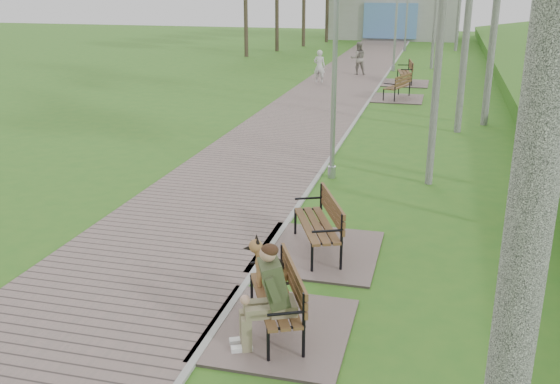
{
  "coord_description": "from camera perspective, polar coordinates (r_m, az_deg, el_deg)",
  "views": [
    {
      "loc": [
        2.64,
        -0.83,
        4.4
      ],
      "look_at": [
        0.23,
        8.46,
        1.14
      ],
      "focal_mm": 40.0,
      "sensor_mm": 36.0,
      "label": 1
    }
  ],
  "objects": [
    {
      "name": "walkway",
      "position": [
        23.17,
        3.36,
        7.86
      ],
      "size": [
        3.5,
        67.0,
        0.04
      ],
      "primitive_type": "cube",
      "color": "#75645F",
      "rests_on": "ground"
    },
    {
      "name": "kerb",
      "position": [
        22.91,
        7.69,
        7.6
      ],
      "size": [
        0.1,
        67.0,
        0.05
      ],
      "primitive_type": "cube",
      "color": "#999993",
      "rests_on": "ground"
    },
    {
      "name": "building_north",
      "position": [
        52.02,
        10.32,
        15.85
      ],
      "size": [
        10.0,
        5.2,
        4.0
      ],
      "color": "#9E9E99",
      "rests_on": "ground"
    },
    {
      "name": "bench_main",
      "position": [
        8.21,
        -0.85,
        -9.95
      ],
      "size": [
        1.86,
        2.07,
        1.62
      ],
      "color": "#75645F",
      "rests_on": "ground"
    },
    {
      "name": "bench_second",
      "position": [
        10.61,
        3.39,
        -4.41
      ],
      "size": [
        2.0,
        2.22,
        1.23
      ],
      "color": "#75645F",
      "rests_on": "ground"
    },
    {
      "name": "bench_third",
      "position": [
        25.03,
        10.62,
        8.86
      ],
      "size": [
        1.94,
        2.16,
        1.19
      ],
      "color": "#75645F",
      "rests_on": "ground"
    },
    {
      "name": "bench_far",
      "position": [
        28.93,
        11.3,
        10.15
      ],
      "size": [
        2.06,
        2.28,
        1.26
      ],
      "color": "#75645F",
      "rests_on": "ground"
    },
    {
      "name": "lamp_post_second",
      "position": [
        14.21,
        4.98,
        9.95
      ],
      "size": [
        0.18,
        0.18,
        4.78
      ],
      "color": "#96999E",
      "rests_on": "ground"
    },
    {
      "name": "lamp_post_third",
      "position": [
        32.77,
        10.54,
        14.82
      ],
      "size": [
        0.19,
        0.19,
        4.93
      ],
      "color": "#96999E",
      "rests_on": "ground"
    },
    {
      "name": "lamp_post_far",
      "position": [
        42.53,
        11.53,
        15.81
      ],
      "size": [
        0.2,
        0.2,
        5.26
      ],
      "color": "#96999E",
      "rests_on": "ground"
    },
    {
      "name": "pedestrian_near",
      "position": [
        28.58,
        3.63,
        11.38
      ],
      "size": [
        0.56,
        0.39,
        1.47
      ],
      "primitive_type": "imported",
      "rotation": [
        0.0,
        0.0,
        3.06
      ],
      "color": "silver",
      "rests_on": "ground"
    },
    {
      "name": "pedestrian_far",
      "position": [
        31.23,
        7.16,
        12.02
      ],
      "size": [
        0.93,
        0.83,
        1.59
      ],
      "primitive_type": "imported",
      "rotation": [
        0.0,
        0.0,
        3.49
      ],
      "color": "gray",
      "rests_on": "ground"
    }
  ]
}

